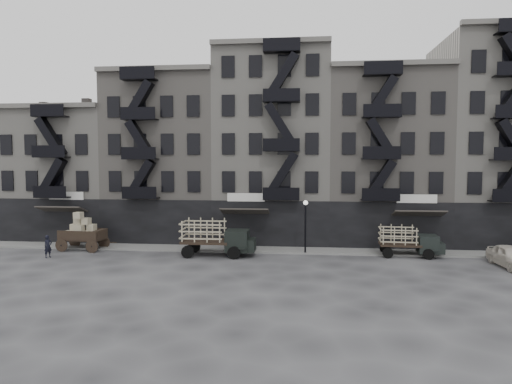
# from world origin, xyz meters

# --- Properties ---
(ground) EXTENTS (140.00, 140.00, 0.00)m
(ground) POSITION_xyz_m (0.00, 0.00, 0.00)
(ground) COLOR #38383A
(ground) RESTS_ON ground
(sidewalk) EXTENTS (55.00, 2.50, 0.15)m
(sidewalk) POSITION_xyz_m (0.00, 3.75, 0.07)
(sidewalk) COLOR slate
(sidewalk) RESTS_ON ground
(building_west) EXTENTS (10.00, 11.35, 13.20)m
(building_west) POSITION_xyz_m (-20.00, 9.83, 6.00)
(building_west) COLOR #A5A097
(building_west) RESTS_ON ground
(building_midwest) EXTENTS (10.00, 11.35, 16.20)m
(building_midwest) POSITION_xyz_m (-10.00, 9.83, 7.50)
(building_midwest) COLOR gray
(building_midwest) RESTS_ON ground
(building_center) EXTENTS (10.00, 11.35, 18.20)m
(building_center) POSITION_xyz_m (-0.00, 9.82, 8.50)
(building_center) COLOR #A5A097
(building_center) RESTS_ON ground
(building_mideast) EXTENTS (10.00, 11.35, 16.20)m
(building_mideast) POSITION_xyz_m (10.00, 9.83, 7.50)
(building_mideast) COLOR gray
(building_mideast) RESTS_ON ground
(building_east) EXTENTS (10.00, 11.35, 19.20)m
(building_east) POSITION_xyz_m (20.00, 9.82, 9.00)
(building_east) COLOR #A5A097
(building_east) RESTS_ON ground
(lamp_post) EXTENTS (0.36, 0.36, 4.28)m
(lamp_post) POSITION_xyz_m (3.00, 2.60, 2.78)
(lamp_post) COLOR black
(lamp_post) RESTS_ON ground
(wagon) EXTENTS (3.86, 2.27, 3.16)m
(wagon) POSITION_xyz_m (-15.41, 2.42, 1.80)
(wagon) COLOR black
(wagon) RESTS_ON ground
(stake_truck_west) EXTENTS (5.69, 2.40, 2.84)m
(stake_truck_west) POSITION_xyz_m (-3.91, 1.31, 1.62)
(stake_truck_west) COLOR black
(stake_truck_west) RESTS_ON ground
(stake_truck_east) EXTENTS (4.82, 2.18, 2.37)m
(stake_truck_east) POSITION_xyz_m (10.93, 2.59, 1.36)
(stake_truck_east) COLOR black
(stake_truck_east) RESTS_ON ground
(car_east) EXTENTS (2.11, 4.59, 1.53)m
(car_east) POSITION_xyz_m (17.21, -0.30, 0.76)
(car_east) COLOR beige
(car_east) RESTS_ON ground
(pedestrian_west) EXTENTS (0.65, 0.75, 1.72)m
(pedestrian_west) POSITION_xyz_m (-16.54, -0.67, 0.86)
(pedestrian_west) COLOR black
(pedestrian_west) RESTS_ON ground
(pedestrian_mid) EXTENTS (1.04, 1.01, 1.68)m
(pedestrian_mid) POSITION_xyz_m (-2.96, 1.31, 0.84)
(pedestrian_mid) COLOR black
(pedestrian_mid) RESTS_ON ground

